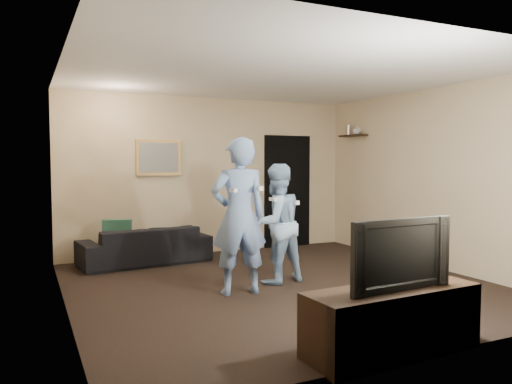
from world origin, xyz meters
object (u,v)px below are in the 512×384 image
tv_console (392,321)px  television (393,253)px  wii_player_left (239,216)px  wii_player_right (276,223)px  sofa (145,245)px

tv_console → television: bearing=-3.1°
wii_player_left → wii_player_right: wii_player_left is taller
television → wii_player_right: size_ratio=0.66×
sofa → television: bearing=97.0°
television → wii_player_right: 2.45m
sofa → wii_player_right: wii_player_right is taller
tv_console → wii_player_right: bearing=82.0°
sofa → wii_player_left: (0.61, -2.17, 0.63)m
wii_player_right → tv_console: bearing=-94.9°
sofa → television: television is taller
television → wii_player_left: (-0.43, 2.15, 0.10)m
wii_player_left → tv_console: bearing=-78.7°
tv_console → wii_player_right: 2.50m
tv_console → sofa: bearing=100.5°
tv_console → television: (0.00, 0.00, 0.56)m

